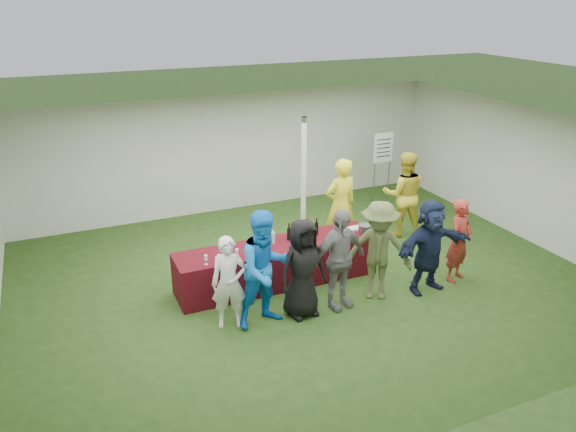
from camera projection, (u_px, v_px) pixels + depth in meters
name	position (u px, v px, depth m)	size (l,w,h in m)	color
ground	(306.00, 281.00, 10.06)	(60.00, 60.00, 0.00)	#284719
tent	(304.00, 187.00, 10.76)	(10.00, 10.00, 10.00)	white
serving_table	(278.00, 264.00, 9.87)	(3.60, 0.80, 0.75)	#57090E
wine_bottles	(303.00, 230.00, 10.00)	(0.63, 0.13, 0.32)	black
wine_glasses	(254.00, 250.00, 9.27)	(2.66, 0.15, 0.16)	silver
water_bottle	(273.00, 238.00, 9.75)	(0.07, 0.07, 0.23)	silver
bar_towel	(354.00, 228.00, 10.35)	(0.25, 0.18, 0.03)	white
dump_bucket	(365.00, 229.00, 10.12)	(0.24, 0.24, 0.18)	slate
wine_list_sign	(383.00, 153.00, 13.06)	(0.50, 0.03, 1.80)	slate
staff_pourer	(341.00, 206.00, 10.92)	(0.69, 0.46, 1.90)	yellow
staff_back	(404.00, 194.00, 11.65)	(0.88, 0.69, 1.82)	gold
customer_0	(229.00, 283.00, 8.48)	(0.54, 0.35, 1.48)	white
customer_1	(266.00, 269.00, 8.47)	(0.91, 0.71, 1.87)	blue
customer_2	(303.00, 268.00, 8.75)	(0.80, 0.52, 1.63)	black
customer_3	(339.00, 259.00, 8.96)	(1.00, 0.42, 1.71)	gray
customer_4	(378.00, 251.00, 9.24)	(1.11, 0.64, 1.72)	#4D572E
customer_5	(429.00, 246.00, 9.48)	(1.53, 0.49, 1.65)	#161E3B
customer_6	(460.00, 240.00, 9.87)	(0.55, 0.36, 1.52)	#A32C24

